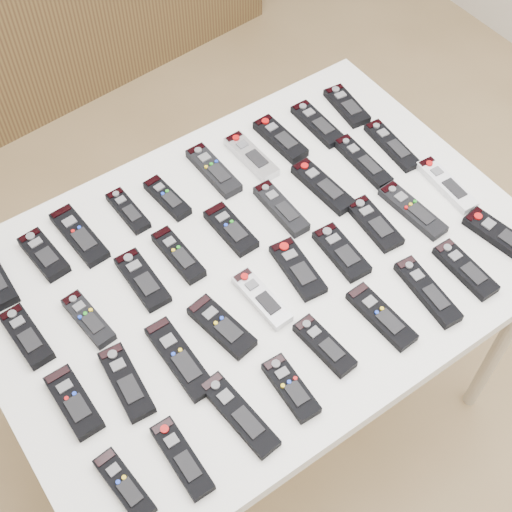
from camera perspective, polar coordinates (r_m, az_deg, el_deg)
ground at (r=2.31m, az=0.65°, el=-11.93°), size 4.00×4.00×0.00m
table at (r=1.68m, az=-0.00°, el=-1.56°), size 1.25×0.88×0.78m
remote_1 at (r=1.70m, az=-16.60°, el=0.10°), size 0.07×0.15×0.02m
remote_2 at (r=1.72m, az=-13.96°, el=1.61°), size 0.07×0.19×0.02m
remote_3 at (r=1.74m, az=-10.20°, el=3.58°), size 0.05×0.14×0.02m
remote_4 at (r=1.75m, az=-7.11°, el=4.62°), size 0.06×0.15×0.02m
remote_5 at (r=1.80m, az=-3.41°, el=6.85°), size 0.06×0.18×0.02m
remote_6 at (r=1.83m, az=-0.38°, el=7.96°), size 0.06×0.17×0.02m
remote_7 at (r=1.87m, az=1.96°, el=9.35°), size 0.06×0.17×0.02m
remote_8 at (r=1.92m, az=4.93°, el=10.48°), size 0.05×0.17×0.02m
remote_9 at (r=1.98m, az=7.27°, el=11.83°), size 0.07×0.16×0.02m
remote_10 at (r=1.59m, az=-17.87°, el=-6.13°), size 0.06×0.16×0.02m
remote_11 at (r=1.58m, az=-13.25°, el=-4.95°), size 0.06×0.15×0.02m
remote_12 at (r=1.61m, az=-9.07°, el=-1.88°), size 0.06×0.16×0.02m
remote_13 at (r=1.64m, az=-6.23°, el=0.08°), size 0.05×0.16×0.02m
remote_14 at (r=1.68m, az=-2.03°, el=2.16°), size 0.06×0.15×0.02m
remote_15 at (r=1.71m, az=2.02°, el=3.82°), size 0.05×0.17×0.02m
remote_16 at (r=1.77m, az=5.36°, el=5.57°), size 0.06×0.19×0.02m
remote_17 at (r=1.84m, az=8.54°, el=7.47°), size 0.05×0.19×0.02m
remote_18 at (r=1.89m, az=10.81°, el=8.68°), size 0.06×0.19×0.02m
remote_19 at (r=1.49m, az=-14.37°, el=-11.26°), size 0.06×0.16×0.02m
remote_20 at (r=1.49m, az=-10.33°, el=-9.90°), size 0.07×0.18×0.02m
remote_21 at (r=1.50m, az=-6.11°, el=-8.17°), size 0.06×0.20×0.02m
remote_22 at (r=1.53m, az=-2.77°, el=-5.66°), size 0.08×0.17×0.02m
remote_23 at (r=1.56m, az=0.46°, el=-3.41°), size 0.05×0.17×0.02m
remote_24 at (r=1.61m, az=3.36°, el=-1.04°), size 0.08×0.17×0.02m
remote_25 at (r=1.65m, az=6.85°, el=0.30°), size 0.07×0.16×0.02m
remote_26 at (r=1.71m, az=9.46°, el=2.57°), size 0.07×0.16×0.02m
remote_27 at (r=1.75m, az=12.41°, el=3.59°), size 0.06×0.19×0.02m
remote_28 at (r=1.83m, az=15.00°, el=5.53°), size 0.06×0.19×0.02m
remote_29 at (r=1.41m, az=-10.48°, el=-17.59°), size 0.06×0.15×0.02m
remote_30 at (r=1.41m, az=-5.94°, el=-15.78°), size 0.05×0.17×0.02m
remote_31 at (r=1.44m, az=-1.35°, el=-12.56°), size 0.07×0.20×0.02m
remote_32 at (r=1.46m, az=2.80°, el=-10.50°), size 0.06×0.15×0.02m
remote_33 at (r=1.51m, az=5.50°, el=-7.15°), size 0.06×0.15×0.02m
remote_34 at (r=1.56m, az=9.99°, el=-4.78°), size 0.06×0.18×0.02m
remote_35 at (r=1.62m, az=13.56°, el=-2.78°), size 0.06×0.19×0.02m
remote_36 at (r=1.67m, az=16.40°, el=-1.04°), size 0.05×0.16×0.02m
remote_37 at (r=1.76m, az=19.10°, el=1.42°), size 0.08×0.20×0.02m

